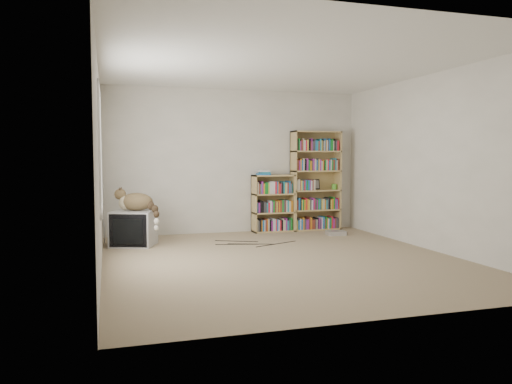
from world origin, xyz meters
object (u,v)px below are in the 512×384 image
object	(u,v)px
cat	(139,204)
bookcase_short	(273,205)
crt_tv	(134,228)
bookcase_tall	(315,183)
dvd_player	(336,233)

from	to	relation	value
cat	bookcase_short	xyz separation A→B (m)	(2.37, 0.79, -0.15)
cat	bookcase_short	size ratio (longest dim) A/B	0.69
crt_tv	bookcase_short	bearing A→B (deg)	37.29
bookcase_tall	dvd_player	world-z (taller)	bookcase_tall
cat	dvd_player	size ratio (longest dim) A/B	2.21
dvd_player	bookcase_short	bearing A→B (deg)	149.94
crt_tv	dvd_player	world-z (taller)	crt_tv
crt_tv	dvd_player	bearing A→B (deg)	21.09
bookcase_tall	dvd_player	size ratio (longest dim) A/B	5.70
dvd_player	bookcase_tall	bearing A→B (deg)	104.53
dvd_player	crt_tv	bearing A→B (deg)	-171.12
crt_tv	bookcase_short	world-z (taller)	bookcase_short
cat	dvd_player	distance (m)	3.32
crt_tv	bookcase_tall	world-z (taller)	bookcase_tall
crt_tv	bookcase_tall	xyz separation A→B (m)	(3.27, 0.75, 0.59)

